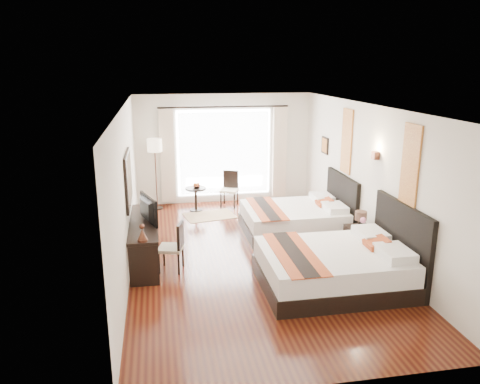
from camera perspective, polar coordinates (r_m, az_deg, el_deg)
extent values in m
cube|color=#350F09|center=(8.94, 1.57, -7.84)|extent=(4.50, 7.50, 0.01)
cube|color=white|center=(8.25, 1.71, 10.29)|extent=(4.50, 7.50, 0.02)
cube|color=silver|center=(9.20, 15.46, 1.49)|extent=(0.01, 7.50, 2.80)
cube|color=silver|center=(8.34, -13.65, 0.20)|extent=(0.01, 7.50, 2.80)
cube|color=silver|center=(12.10, -1.98, 5.28)|extent=(4.50, 0.01, 2.80)
cube|color=silver|center=(5.08, 10.36, -9.56)|extent=(4.50, 0.01, 2.80)
cube|color=white|center=(12.10, -1.97, 4.80)|extent=(2.40, 0.02, 2.20)
cube|color=white|center=(12.04, -1.93, 4.75)|extent=(2.30, 0.02, 2.10)
cube|color=beige|center=(11.89, -8.85, 4.34)|extent=(0.35, 0.14, 2.35)
cube|color=beige|center=(12.29, 4.83, 4.83)|extent=(0.35, 0.14, 2.35)
cube|color=maroon|center=(7.85, 20.03, 2.91)|extent=(0.03, 0.50, 1.35)
cube|color=maroon|center=(10.10, 12.88, 6.05)|extent=(0.03, 0.50, 1.35)
cube|color=#402116|center=(8.81, 16.19, 4.30)|extent=(0.10, 0.14, 0.14)
cube|color=black|center=(8.48, -13.48, 1.51)|extent=(0.04, 1.25, 0.95)
cube|color=white|center=(8.48, -13.31, 1.52)|extent=(0.01, 1.12, 0.82)
cube|color=black|center=(7.91, 11.04, -10.22)|extent=(2.29, 1.79, 0.28)
cube|color=white|center=(7.79, 11.15, -8.18)|extent=(2.23, 1.75, 0.34)
cube|color=black|center=(8.19, 19.03, -5.86)|extent=(0.08, 1.79, 1.34)
cube|color=#A9491B|center=(7.52, 6.61, -7.40)|extent=(0.61, 1.85, 0.02)
cube|color=black|center=(10.17, 6.43, -4.20)|extent=(2.10, 1.64, 0.26)
cube|color=white|center=(10.08, 6.48, -2.69)|extent=(2.04, 1.60, 0.31)
cube|color=black|center=(10.38, 12.29, -1.24)|extent=(0.08, 1.64, 1.23)
cube|color=#A9491B|center=(9.89, 3.23, -2.00)|extent=(0.56, 1.70, 0.02)
cube|color=black|center=(9.18, 14.39, -5.86)|extent=(0.45, 0.56, 0.54)
cylinder|color=black|center=(9.12, 14.45, -3.85)|extent=(0.09, 0.09, 0.18)
cylinder|color=#3C281D|center=(9.07, 14.52, -2.81)|extent=(0.22, 0.22, 0.17)
imported|color=black|center=(8.94, 14.70, -4.38)|extent=(0.15, 0.15, 0.15)
cube|color=black|center=(8.81, -11.51, -5.83)|extent=(0.50, 2.20, 0.76)
imported|color=black|center=(8.55, -11.60, -2.12)|extent=(0.38, 0.83, 0.48)
cube|color=beige|center=(8.31, -8.45, -6.79)|extent=(0.50, 0.50, 0.05)
cube|color=black|center=(8.18, -7.27, -5.26)|extent=(0.14, 0.38, 0.45)
cylinder|color=black|center=(11.93, -10.01, -1.94)|extent=(0.27, 0.27, 0.03)
cylinder|color=#402116|center=(11.73, -10.18, 1.62)|extent=(0.03, 0.03, 1.50)
cylinder|color=beige|center=(11.56, -10.38, 5.64)|extent=(0.36, 0.36, 0.31)
cylinder|color=black|center=(11.58, -5.40, -0.88)|extent=(0.51, 0.51, 0.58)
imported|color=#472F19|center=(11.50, -5.32, 0.64)|extent=(0.22, 0.22, 0.05)
cube|color=beige|center=(11.86, -1.32, 0.20)|extent=(0.54, 0.54, 0.06)
cube|color=black|center=(11.97, -1.13, 1.57)|extent=(0.37, 0.19, 0.46)
cube|color=#A38162|center=(11.23, -3.72, -2.89)|extent=(1.29, 1.00, 0.01)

